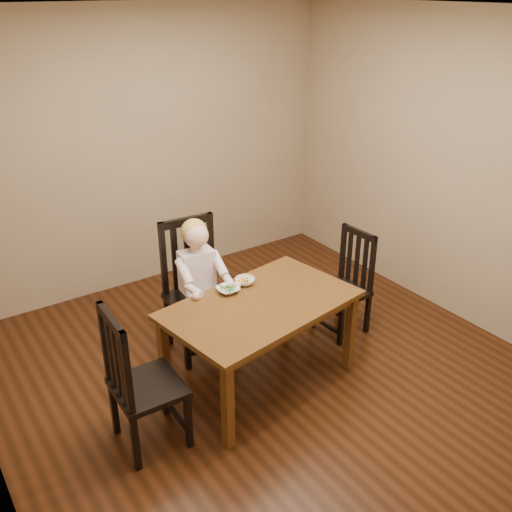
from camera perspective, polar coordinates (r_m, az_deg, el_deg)
room at (r=4.06m, az=0.72°, el=4.13°), size 4.01×4.01×2.71m
dining_table at (r=4.26m, az=0.49°, el=-5.63°), size 1.53×1.06×0.71m
chair_child at (r=4.74m, az=-6.00°, el=-3.39°), size 0.53×0.51×1.14m
chair_left at (r=3.85m, az=-11.58°, el=-12.31°), size 0.45×0.47×1.05m
chair_right at (r=5.07m, az=8.98°, el=-2.82°), size 0.41×0.42×0.94m
toddler at (r=4.62m, az=-5.80°, el=-1.93°), size 0.40×0.49×0.63m
bowl_peas at (r=4.35m, az=-2.81°, el=-3.38°), size 0.18×0.18×0.04m
bowl_veg at (r=4.46m, az=-1.11°, el=-2.53°), size 0.17×0.17×0.05m
fork at (r=4.30m, az=-3.04°, el=-3.38°), size 0.07×0.13×0.05m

